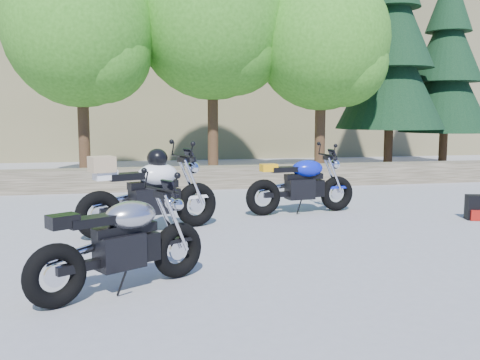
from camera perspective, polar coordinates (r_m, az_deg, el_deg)
name	(u,v)px	position (r m, az deg, el deg)	size (l,w,h in m)	color
ground	(240,247)	(6.96, 0.02, -7.19)	(90.00, 90.00, 0.00)	gray
stone_wall	(192,178)	(12.27, -5.10, 0.23)	(22.00, 0.55, 0.50)	#484130
hillside	(199,21)	(35.35, -4.45, 16.55)	(80.00, 30.00, 15.00)	brown
tree_decid_left	(85,34)	(13.91, -16.24, 14.77)	(3.67, 3.67, 5.62)	#382314
tree_decid_mid	(217,23)	(14.51, -2.50, 16.34)	(4.08, 4.08, 6.24)	#382314
tree_decid_right	(326,45)	(14.56, 9.19, 14.07)	(3.54, 3.54, 5.41)	#382314
conifer_near	(392,46)	(16.73, 15.87, 13.61)	(3.17, 3.17, 7.06)	#382314
conifer_far	(447,63)	(18.29, 21.21, 11.54)	(2.82, 2.82, 6.27)	#382314
silver_bike	(122,244)	(5.31, -12.43, -6.69)	(1.73, 1.11, 0.97)	black
white_bike	(149,192)	(7.80, -9.66, -1.26)	(2.10, 1.03, 1.22)	black
blue_bike	(302,185)	(9.27, 6.60, -0.53)	(2.01, 0.64, 1.01)	black
backpack	(476,208)	(9.50, 23.85, -2.73)	(0.34, 0.32, 0.40)	black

